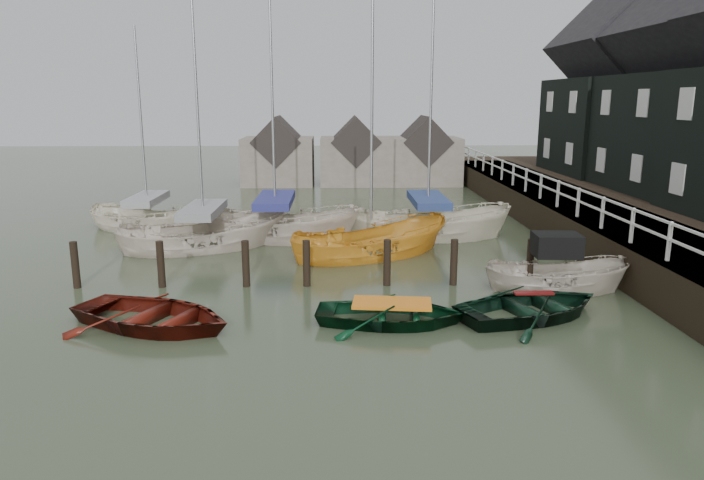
{
  "coord_description": "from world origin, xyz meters",
  "views": [
    {
      "loc": [
        -0.34,
        -15.02,
        5.49
      ],
      "look_at": [
        0.15,
        3.01,
        1.4
      ],
      "focal_mm": 32.0,
      "sensor_mm": 36.0,
      "label": 1
    }
  ],
  "objects_px": {
    "sailboat_e": "(149,229)",
    "sailboat_c": "(371,255)",
    "motorboat": "(556,288)",
    "sailboat_d": "(427,236)",
    "rowboat_dkgreen": "(532,317)",
    "rowboat_green": "(392,323)",
    "sailboat_b": "(276,237)",
    "rowboat_red": "(154,327)",
    "sailboat_a": "(205,247)"
  },
  "relations": [
    {
      "from": "motorboat",
      "to": "sailboat_e",
      "type": "relative_size",
      "value": 0.45
    },
    {
      "from": "sailboat_b",
      "to": "sailboat_e",
      "type": "xyz_separation_m",
      "value": [
        -5.57,
        1.85,
        0.0
      ]
    },
    {
      "from": "rowboat_green",
      "to": "rowboat_dkgreen",
      "type": "bearing_deg",
      "value": -78.0
    },
    {
      "from": "sailboat_d",
      "to": "rowboat_red",
      "type": "bearing_deg",
      "value": 143.57
    },
    {
      "from": "motorboat",
      "to": "sailboat_c",
      "type": "bearing_deg",
      "value": 52.22
    },
    {
      "from": "rowboat_green",
      "to": "rowboat_dkgreen",
      "type": "height_order",
      "value": "rowboat_dkgreen"
    },
    {
      "from": "sailboat_a",
      "to": "sailboat_e",
      "type": "height_order",
      "value": "sailboat_a"
    },
    {
      "from": "sailboat_b",
      "to": "sailboat_c",
      "type": "relative_size",
      "value": 1.07
    },
    {
      "from": "motorboat",
      "to": "sailboat_e",
      "type": "height_order",
      "value": "sailboat_e"
    },
    {
      "from": "sailboat_a",
      "to": "sailboat_b",
      "type": "relative_size",
      "value": 0.99
    },
    {
      "from": "sailboat_d",
      "to": "sailboat_c",
      "type": "bearing_deg",
      "value": 143.2
    },
    {
      "from": "rowboat_green",
      "to": "sailboat_a",
      "type": "xyz_separation_m",
      "value": [
        -6.29,
        8.2,
        0.06
      ]
    },
    {
      "from": "sailboat_b",
      "to": "sailboat_d",
      "type": "relative_size",
      "value": 0.96
    },
    {
      "from": "motorboat",
      "to": "sailboat_e",
      "type": "bearing_deg",
      "value": 60.82
    },
    {
      "from": "sailboat_e",
      "to": "sailboat_c",
      "type": "bearing_deg",
      "value": -93.62
    },
    {
      "from": "sailboat_c",
      "to": "sailboat_e",
      "type": "xyz_separation_m",
      "value": [
        -9.21,
        4.64,
        0.05
      ]
    },
    {
      "from": "sailboat_a",
      "to": "sailboat_b",
      "type": "xyz_separation_m",
      "value": [
        2.53,
        1.53,
        -0.0
      ]
    },
    {
      "from": "sailboat_a",
      "to": "sailboat_e",
      "type": "distance_m",
      "value": 4.55
    },
    {
      "from": "rowboat_green",
      "to": "rowboat_dkgreen",
      "type": "distance_m",
      "value": 3.67
    },
    {
      "from": "rowboat_green",
      "to": "sailboat_b",
      "type": "bearing_deg",
      "value": 27.51
    },
    {
      "from": "sailboat_d",
      "to": "rowboat_green",
      "type": "bearing_deg",
      "value": 169.69
    },
    {
      "from": "motorboat",
      "to": "sailboat_d",
      "type": "distance_m",
      "value": 7.87
    },
    {
      "from": "motorboat",
      "to": "sailboat_d",
      "type": "relative_size",
      "value": 0.38
    },
    {
      "from": "rowboat_dkgreen",
      "to": "rowboat_red",
      "type": "bearing_deg",
      "value": 71.39
    },
    {
      "from": "sailboat_e",
      "to": "rowboat_green",
      "type": "bearing_deg",
      "value": -118.02
    },
    {
      "from": "sailboat_b",
      "to": "sailboat_e",
      "type": "height_order",
      "value": "sailboat_b"
    },
    {
      "from": "motorboat",
      "to": "sailboat_c",
      "type": "xyz_separation_m",
      "value": [
        -5.13,
        4.45,
        -0.09
      ]
    },
    {
      "from": "sailboat_b",
      "to": "sailboat_c",
      "type": "height_order",
      "value": "sailboat_b"
    },
    {
      "from": "sailboat_a",
      "to": "sailboat_c",
      "type": "distance_m",
      "value": 6.29
    },
    {
      "from": "rowboat_red",
      "to": "rowboat_green",
      "type": "height_order",
      "value": "rowboat_red"
    },
    {
      "from": "sailboat_e",
      "to": "sailboat_d",
      "type": "bearing_deg",
      "value": -75.12
    },
    {
      "from": "rowboat_red",
      "to": "sailboat_a",
      "type": "height_order",
      "value": "sailboat_a"
    },
    {
      "from": "rowboat_green",
      "to": "motorboat",
      "type": "distance_m",
      "value": 5.59
    },
    {
      "from": "rowboat_green",
      "to": "motorboat",
      "type": "xyz_separation_m",
      "value": [
        5.0,
        2.49,
        0.1
      ]
    },
    {
      "from": "rowboat_red",
      "to": "sailboat_b",
      "type": "bearing_deg",
      "value": 12.24
    },
    {
      "from": "sailboat_a",
      "to": "sailboat_e",
      "type": "bearing_deg",
      "value": 20.73
    },
    {
      "from": "rowboat_dkgreen",
      "to": "sailboat_a",
      "type": "height_order",
      "value": "sailboat_a"
    },
    {
      "from": "rowboat_green",
      "to": "sailboat_b",
      "type": "xyz_separation_m",
      "value": [
        -3.76,
        9.73,
        0.06
      ]
    },
    {
      "from": "rowboat_red",
      "to": "sailboat_e",
      "type": "bearing_deg",
      "value": 40.86
    },
    {
      "from": "sailboat_d",
      "to": "rowboat_dkgreen",
      "type": "bearing_deg",
      "value": -169.17
    },
    {
      "from": "rowboat_dkgreen",
      "to": "sailboat_d",
      "type": "distance_m",
      "value": 9.63
    },
    {
      "from": "rowboat_red",
      "to": "sailboat_b",
      "type": "height_order",
      "value": "sailboat_b"
    },
    {
      "from": "rowboat_red",
      "to": "motorboat",
      "type": "relative_size",
      "value": 1.01
    },
    {
      "from": "rowboat_dkgreen",
      "to": "sailboat_d",
      "type": "height_order",
      "value": "sailboat_d"
    },
    {
      "from": "rowboat_dkgreen",
      "to": "rowboat_green",
      "type": "bearing_deg",
      "value": 74.27
    },
    {
      "from": "rowboat_red",
      "to": "sailboat_e",
      "type": "xyz_separation_m",
      "value": [
        -3.47,
        11.68,
        0.06
      ]
    },
    {
      "from": "rowboat_red",
      "to": "motorboat",
      "type": "bearing_deg",
      "value": -52.27
    },
    {
      "from": "rowboat_green",
      "to": "sailboat_a",
      "type": "height_order",
      "value": "sailboat_a"
    },
    {
      "from": "rowboat_dkgreen",
      "to": "sailboat_a",
      "type": "xyz_separation_m",
      "value": [
        -9.94,
        7.84,
        0.06
      ]
    },
    {
      "from": "rowboat_red",
      "to": "sailboat_b",
      "type": "xyz_separation_m",
      "value": [
        2.1,
        9.83,
        0.06
      ]
    }
  ]
}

